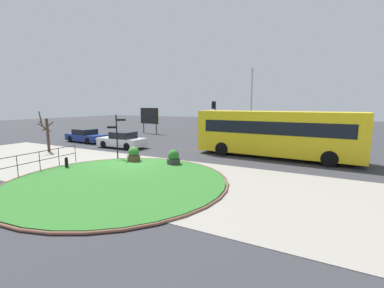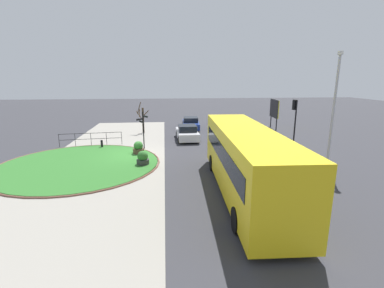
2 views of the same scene
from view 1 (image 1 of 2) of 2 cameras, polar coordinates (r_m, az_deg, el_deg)
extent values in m
plane|color=#333338|center=(17.27, -13.26, -4.30)|extent=(120.00, 120.00, 0.00)
cube|color=gray|center=(16.04, -17.43, -5.43)|extent=(32.00, 8.48, 0.02)
cylinder|color=#2D6B28|center=(13.53, -15.74, -7.77)|extent=(10.56, 10.56, 0.10)
torus|color=brown|center=(13.53, -15.75, -7.75)|extent=(10.87, 10.87, 0.11)
cylinder|color=black|center=(18.87, -16.16, 1.33)|extent=(0.09, 0.09, 3.02)
sphere|color=black|center=(18.74, -16.36, 6.06)|extent=(0.10, 0.10, 0.10)
cube|color=black|center=(18.73, -15.27, 5.13)|extent=(0.48, 0.41, 0.15)
cube|color=black|center=(18.41, -16.29, 4.32)|extent=(0.47, 0.48, 0.15)
cube|color=black|center=(18.87, -17.28, 3.52)|extent=(0.53, 0.35, 0.15)
cylinder|color=black|center=(17.24, -25.84, -3.97)|extent=(0.19, 0.19, 0.59)
sphere|color=black|center=(17.18, -25.92, -2.90)|extent=(0.18, 0.18, 0.18)
cube|color=black|center=(17.21, -30.60, -1.50)|extent=(0.57, 5.15, 0.03)
cube|color=black|center=(17.29, -30.47, -3.16)|extent=(0.57, 5.15, 0.03)
cylinder|color=black|center=(18.94, -24.26, -1.96)|extent=(0.04, 0.04, 1.13)
cylinder|color=black|center=(18.10, -27.22, -2.62)|extent=(0.04, 0.04, 1.13)
cylinder|color=black|center=(17.30, -30.46, -3.34)|extent=(0.04, 0.04, 1.13)
cylinder|color=black|center=(16.57, -34.00, -4.11)|extent=(0.04, 0.04, 1.13)
cube|color=yellow|center=(19.52, 17.80, 2.34)|extent=(11.36, 2.96, 3.05)
cube|color=black|center=(18.26, 16.97, 3.32)|extent=(9.91, 0.44, 0.88)
cube|color=black|center=(20.70, 18.63, 3.83)|extent=(9.91, 0.44, 0.88)
cube|color=black|center=(21.46, 2.94, 3.68)|extent=(0.11, 2.04, 1.10)
cube|color=black|center=(21.39, 2.96, 6.76)|extent=(0.08, 1.37, 0.28)
cylinder|color=black|center=(19.73, 6.61, -1.05)|extent=(1.01, 0.34, 1.00)
cylinder|color=black|center=(21.82, 9.06, -0.17)|extent=(1.01, 0.34, 1.00)
cylinder|color=black|center=(18.11, 27.97, -2.88)|extent=(1.01, 0.34, 1.00)
cylinder|color=black|center=(20.36, 28.29, -1.73)|extent=(1.01, 0.34, 1.00)
cube|color=navy|center=(28.70, -22.20, 1.38)|extent=(4.59, 2.13, 0.65)
cube|color=black|center=(28.79, -22.47, 2.55)|extent=(2.17, 1.76, 0.52)
cube|color=#EAEACC|center=(27.28, -18.45, 1.30)|extent=(0.03, 0.20, 0.12)
cube|color=#EAEACC|center=(26.58, -20.29, 1.03)|extent=(0.03, 0.20, 0.12)
cylinder|color=black|center=(28.15, -19.10, 1.05)|extent=(0.65, 0.26, 0.64)
cylinder|color=black|center=(27.11, -21.88, 0.63)|extent=(0.65, 0.26, 0.64)
cylinder|color=black|center=(30.34, -22.44, 1.39)|extent=(0.65, 0.26, 0.64)
cylinder|color=black|center=(29.38, -25.12, 1.01)|extent=(0.65, 0.26, 0.64)
cube|color=silver|center=(23.97, -15.13, 0.48)|extent=(4.34, 2.00, 0.70)
cube|color=black|center=(23.78, -14.88, 1.94)|extent=(1.93, 1.71, 0.55)
cube|color=#EAEACC|center=(25.05, -19.68, 0.69)|extent=(0.03, 0.20, 0.12)
cube|color=#EAEACC|center=(25.84, -17.87, 1.01)|extent=(0.03, 0.20, 0.12)
cylinder|color=black|center=(24.29, -18.81, -0.07)|extent=(0.65, 0.24, 0.64)
cylinder|color=black|center=(25.52, -16.06, 0.45)|extent=(0.65, 0.24, 0.64)
cylinder|color=black|center=(22.49, -14.03, -0.53)|extent=(0.65, 0.24, 0.64)
cylinder|color=black|center=(23.80, -11.33, 0.06)|extent=(0.65, 0.24, 0.64)
cylinder|color=black|center=(27.43, 5.10, 4.99)|extent=(0.11, 0.11, 4.16)
cube|color=black|center=(27.40, 4.72, 8.53)|extent=(0.32, 0.32, 0.78)
sphere|color=red|center=(27.43, 4.41, 9.04)|extent=(0.16, 0.16, 0.16)
sphere|color=black|center=(27.42, 4.40, 8.53)|extent=(0.16, 0.16, 0.16)
sphere|color=black|center=(27.43, 4.40, 8.02)|extent=(0.16, 0.16, 0.16)
cylinder|color=#B7B7BC|center=(26.85, 12.86, 7.91)|extent=(0.16, 0.16, 7.13)
cylinder|color=silver|center=(27.07, 13.13, 15.73)|extent=(0.32, 0.32, 0.22)
cylinder|color=black|center=(35.91, -10.57, 4.28)|extent=(0.12, 0.12, 2.34)
cylinder|color=black|center=(34.36, -7.87, 4.16)|extent=(0.12, 0.12, 2.34)
cube|color=yellow|center=(35.06, -9.29, 6.13)|extent=(3.02, 0.42, 1.98)
cube|color=black|center=(35.00, -9.37, 6.12)|extent=(3.11, 0.35, 2.08)
cylinder|color=#383838|center=(16.49, -4.08, -3.95)|extent=(0.84, 0.84, 0.42)
sphere|color=#33702D|center=(16.40, -4.10, -2.44)|extent=(0.72, 0.72, 0.72)
cylinder|color=brown|center=(17.69, -12.65, -3.20)|extent=(0.83, 0.83, 0.47)
sphere|color=#33702D|center=(17.61, -12.70, -1.72)|extent=(0.71, 0.71, 0.71)
cylinder|color=#423323|center=(23.93, -29.10, 1.67)|extent=(0.21, 0.21, 2.71)
cylinder|color=#423323|center=(24.29, -29.11, 3.41)|extent=(0.64, 0.76, 0.76)
cylinder|color=#423323|center=(23.67, -29.93, 3.49)|extent=(0.76, 0.11, 0.76)
cylinder|color=#423323|center=(23.76, -30.31, 4.74)|extent=(0.87, 0.43, 1.21)
cylinder|color=#423323|center=(23.44, -29.69, 3.17)|extent=(0.90, 0.64, 0.71)
camera|label=2|loc=(17.89, 60.78, 10.58)|focal=25.54mm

